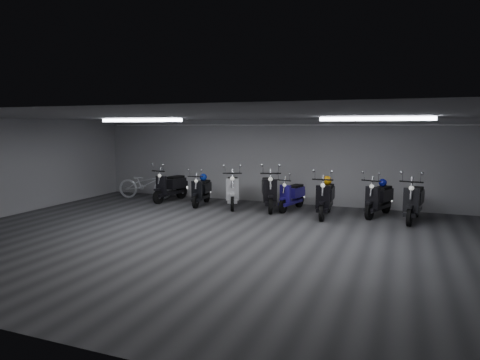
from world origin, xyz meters
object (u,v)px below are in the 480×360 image
at_px(scooter_2, 233,185).
at_px(helmet_1, 327,180).
at_px(scooter_1, 201,186).
at_px(scooter_4, 292,191).
at_px(bicycle, 145,181).
at_px(scooter_7, 326,192).
at_px(helmet_0, 383,183).
at_px(scooter_0, 170,182).
at_px(scooter_3, 269,186).
at_px(scooter_9, 414,195).
at_px(helmet_2, 203,177).
at_px(scooter_8, 379,193).

xyz_separation_m(scooter_2, helmet_1, (3.00, -0.06, 0.29)).
xyz_separation_m(scooter_1, scooter_4, (2.97, 0.26, -0.02)).
distance_m(scooter_1, bicycle, 2.49).
xyz_separation_m(scooter_7, helmet_0, (1.50, 0.80, 0.24)).
distance_m(scooter_0, scooter_7, 5.47).
distance_m(scooter_3, helmet_0, 3.35).
bearing_deg(scooter_9, helmet_2, -173.69).
distance_m(scooter_4, helmet_2, 3.02).
xyz_separation_m(scooter_1, scooter_3, (2.29, 0.09, 0.12)).
bearing_deg(scooter_1, helmet_0, -2.39).
bearing_deg(bicycle, scooter_4, -102.22).
height_order(scooter_3, scooter_8, scooter_3).
xyz_separation_m(scooter_2, scooter_4, (1.88, 0.22, -0.11)).
xyz_separation_m(scooter_4, helmet_0, (2.63, 0.26, 0.34)).
bearing_deg(helmet_0, scooter_3, -172.64).
height_order(scooter_4, scooter_8, scooter_8).
bearing_deg(scooter_8, scooter_3, -157.74).
height_order(scooter_2, scooter_8, scooter_2).
relative_size(scooter_2, helmet_1, 7.24).
relative_size(scooter_2, bicycle, 0.98).
xyz_separation_m(scooter_7, bicycle, (-6.55, 0.72, -0.07)).
xyz_separation_m(scooter_4, bicycle, (-5.42, 0.17, 0.03)).
distance_m(scooter_7, helmet_2, 4.17).
distance_m(scooter_2, helmet_1, 3.02).
height_order(scooter_1, helmet_0, scooter_1).
xyz_separation_m(scooter_4, helmet_1, (1.12, -0.28, 0.40)).
height_order(scooter_9, helmet_1, scooter_9).
bearing_deg(scooter_8, helmet_2, -160.56).
height_order(scooter_8, helmet_0, scooter_8).
bearing_deg(helmet_1, scooter_2, 178.80).
relative_size(scooter_0, scooter_8, 1.01).
bearing_deg(helmet_2, scooter_4, 0.62).
bearing_deg(scooter_8, bicycle, -162.20).
bearing_deg(bicycle, scooter_1, -110.54).
distance_m(scooter_7, bicycle, 6.59).
distance_m(scooter_0, scooter_2, 2.44).
xyz_separation_m(bicycle, helmet_1, (6.54, -0.45, 0.37)).
distance_m(scooter_0, helmet_2, 1.33).
xyz_separation_m(scooter_3, scooter_7, (1.81, -0.37, -0.04)).
bearing_deg(scooter_0, scooter_2, 3.85).
distance_m(scooter_7, helmet_0, 1.72).
relative_size(scooter_8, helmet_0, 7.96).
bearing_deg(scooter_7, scooter_2, 172.01).
bearing_deg(scooter_9, scooter_4, -176.36).
relative_size(scooter_3, bicycle, 1.01).
relative_size(scooter_1, scooter_9, 0.87).
height_order(scooter_2, scooter_4, scooter_2).
distance_m(scooter_2, scooter_7, 3.03).
bearing_deg(helmet_0, scooter_1, -174.68).
relative_size(scooter_3, scooter_9, 1.04).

